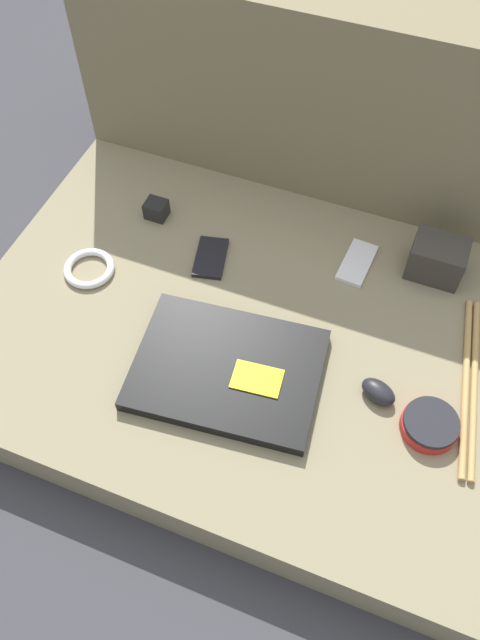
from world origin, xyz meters
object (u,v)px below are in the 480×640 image
at_px(phone_silver, 357,263).
at_px(phone_black, 211,258).
at_px(camera_pouch, 437,259).
at_px(charger_brick, 156,209).
at_px(speaker_puck, 430,425).
at_px(laptop, 227,369).
at_px(computer_mouse, 378,392).

distance_m(phone_silver, phone_black, 0.31).
xyz_separation_m(camera_pouch, charger_brick, (-0.60, -0.06, -0.02)).
distance_m(speaker_puck, phone_black, 0.55).
xyz_separation_m(laptop, phone_black, (-0.14, 0.24, -0.01)).
height_order(laptop, camera_pouch, camera_pouch).
relative_size(laptop, phone_black, 3.10).
bearing_deg(computer_mouse, laptop, -147.37).
xyz_separation_m(speaker_puck, phone_silver, (-0.22, 0.32, -0.01)).
xyz_separation_m(computer_mouse, charger_brick, (-0.57, 0.26, 0.00)).
bearing_deg(laptop, phone_black, 113.12).
bearing_deg(phone_silver, laptop, -110.31).
bearing_deg(speaker_puck, phone_silver, 124.33).
bearing_deg(charger_brick, phone_silver, 3.35).
distance_m(phone_silver, charger_brick, 0.45).
bearing_deg(speaker_puck, phone_black, 156.82).
bearing_deg(speaker_puck, camera_pouch, 100.30).
height_order(laptop, speaker_puck, speaker_puck).
bearing_deg(speaker_puck, laptop, -176.19).
bearing_deg(phone_black, laptop, -73.43).
relative_size(phone_silver, camera_pouch, 1.11).
distance_m(laptop, speaker_puck, 0.37).
bearing_deg(laptop, computer_mouse, 5.05).
distance_m(laptop, computer_mouse, 0.28).
bearing_deg(charger_brick, camera_pouch, 6.15).
bearing_deg(laptop, phone_silver, 59.33).
xyz_separation_m(computer_mouse, phone_silver, (-0.12, 0.29, -0.01)).
bearing_deg(laptop, camera_pouch, 44.83).
distance_m(speaker_puck, phone_silver, 0.38).
height_order(speaker_puck, camera_pouch, camera_pouch).
xyz_separation_m(speaker_puck, camera_pouch, (-0.06, 0.36, 0.03)).
bearing_deg(camera_pouch, charger_brick, -173.85).
relative_size(phone_silver, charger_brick, 2.60).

